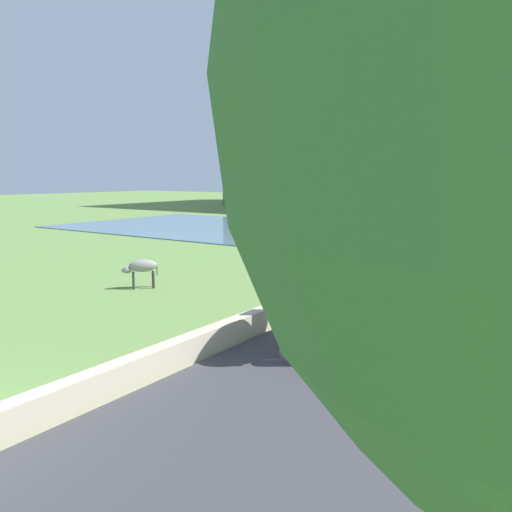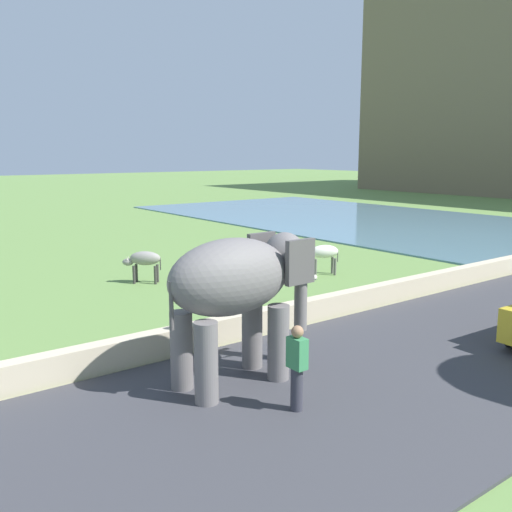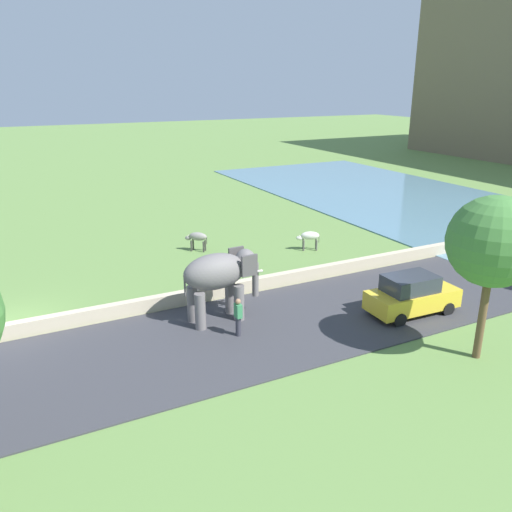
{
  "view_description": "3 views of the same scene",
  "coord_description": "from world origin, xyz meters",
  "px_view_note": "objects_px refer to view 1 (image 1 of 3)",
  "views": [
    {
      "loc": [
        9.17,
        -3.33,
        4.39
      ],
      "look_at": [
        -0.85,
        11.22,
        1.65
      ],
      "focal_mm": 36.06,
      "sensor_mm": 36.0,
      "label": 1
    },
    {
      "loc": [
        12.14,
        1.84,
        4.59
      ],
      "look_at": [
        -0.45,
        11.43,
        1.68
      ],
      "focal_mm": 39.5,
      "sensor_mm": 36.0,
      "label": 2
    },
    {
      "loc": [
        21.59,
        0.51,
        9.55
      ],
      "look_at": [
        0.21,
        11.37,
        1.39
      ],
      "focal_mm": 35.88,
      "sensor_mm": 36.0,
      "label": 3
    }
  ],
  "objects_px": {
    "person_beside_elephant": "(389,327)",
    "car_yellow": "(510,280)",
    "cow_white": "(283,255)",
    "elephant": "(325,271)",
    "cow_grey": "(142,267)"
  },
  "relations": [
    {
      "from": "person_beside_elephant",
      "to": "cow_white",
      "type": "xyz_separation_m",
      "value": [
        -8.11,
        8.46,
        -0.04
      ]
    },
    {
      "from": "car_yellow",
      "to": "person_beside_elephant",
      "type": "bearing_deg",
      "value": -100.99
    },
    {
      "from": "elephant",
      "to": "car_yellow",
      "type": "height_order",
      "value": "elephant"
    },
    {
      "from": "person_beside_elephant",
      "to": "car_yellow",
      "type": "height_order",
      "value": "car_yellow"
    },
    {
      "from": "elephant",
      "to": "cow_white",
      "type": "relative_size",
      "value": 2.5
    },
    {
      "from": "person_beside_elephant",
      "to": "cow_grey",
      "type": "xyz_separation_m",
      "value": [
        -10.99,
        2.45,
        -0.04
      ]
    },
    {
      "from": "person_beside_elephant",
      "to": "car_yellow",
      "type": "distance_m",
      "value": 7.69
    },
    {
      "from": "car_yellow",
      "to": "elephant",
      "type": "bearing_deg",
      "value": -112.61
    },
    {
      "from": "car_yellow",
      "to": "cow_white",
      "type": "relative_size",
      "value": 2.92
    },
    {
      "from": "person_beside_elephant",
      "to": "elephant",
      "type": "bearing_deg",
      "value": -179.15
    },
    {
      "from": "car_yellow",
      "to": "cow_white",
      "type": "bearing_deg",
      "value": 174.56
    },
    {
      "from": "car_yellow",
      "to": "cow_grey",
      "type": "distance_m",
      "value": 13.46
    },
    {
      "from": "elephant",
      "to": "cow_white",
      "type": "xyz_separation_m",
      "value": [
        -6.42,
        8.49,
        -1.2
      ]
    },
    {
      "from": "person_beside_elephant",
      "to": "cow_white",
      "type": "relative_size",
      "value": 1.17
    },
    {
      "from": "person_beside_elephant",
      "to": "car_yellow",
      "type": "xyz_separation_m",
      "value": [
        1.47,
        7.55,
        0.03
      ]
    }
  ]
}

